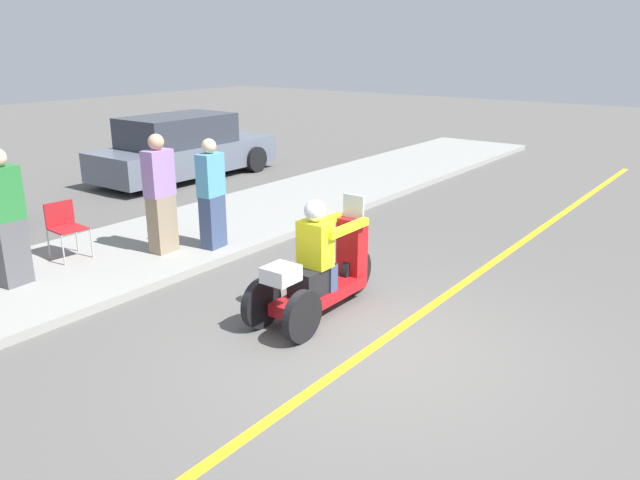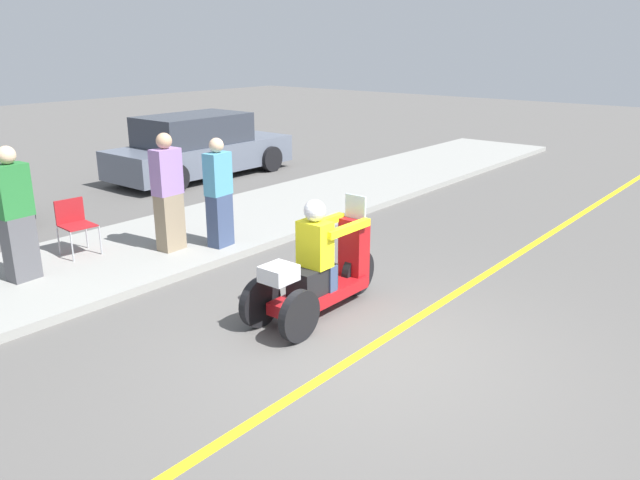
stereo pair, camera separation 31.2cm
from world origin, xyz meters
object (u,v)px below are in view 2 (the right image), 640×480
(spectator_far_back, at_px, (16,217))
(parked_car_lot_left, at_px, (200,148))
(motorcycle_trike, at_px, (320,273))
(spectator_by_tree, at_px, (219,195))
(folding_chair_set_back, at_px, (74,221))
(spectator_end_of_line, at_px, (168,195))

(spectator_far_back, height_order, parked_car_lot_left, spectator_far_back)
(motorcycle_trike, bearing_deg, spectator_by_tree, 73.52)
(motorcycle_trike, xyz_separation_m, folding_chair_set_back, (-0.84, 4.05, 0.10))
(spectator_end_of_line, xyz_separation_m, folding_chair_set_back, (-1.02, 0.96, -0.36))
(spectator_end_of_line, height_order, parked_car_lot_left, spectator_end_of_line)
(spectator_by_tree, bearing_deg, parked_car_lot_left, 52.65)
(spectator_by_tree, relative_size, folding_chair_set_back, 2.06)
(spectator_by_tree, bearing_deg, folding_chair_set_back, 139.05)
(spectator_far_back, distance_m, parked_car_lot_left, 7.29)
(motorcycle_trike, relative_size, spectator_end_of_line, 1.18)
(motorcycle_trike, xyz_separation_m, spectator_end_of_line, (0.18, 3.10, 0.46))
(spectator_end_of_line, bearing_deg, spectator_far_back, 165.89)
(spectator_by_tree, height_order, folding_chair_set_back, spectator_by_tree)
(folding_chair_set_back, distance_m, parked_car_lot_left, 6.18)
(spectator_end_of_line, bearing_deg, parked_car_lot_left, 45.39)
(spectator_by_tree, relative_size, parked_car_lot_left, 0.36)
(folding_chair_set_back, bearing_deg, spectator_far_back, -157.03)
(spectator_by_tree, xyz_separation_m, spectator_end_of_line, (-0.61, 0.45, 0.05))
(motorcycle_trike, bearing_deg, spectator_end_of_line, 86.74)
(spectator_end_of_line, relative_size, parked_car_lot_left, 0.38)
(spectator_far_back, xyz_separation_m, spectator_end_of_line, (2.06, -0.52, -0.01))
(spectator_far_back, bearing_deg, spectator_end_of_line, -14.11)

